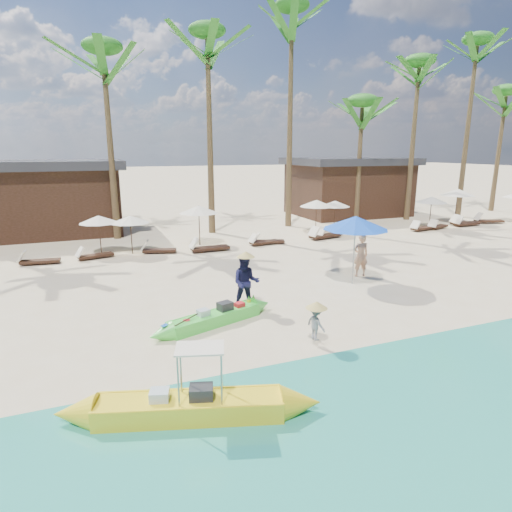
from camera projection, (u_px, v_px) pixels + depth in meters
name	position (u px, v px, depth m)	size (l,w,h in m)	color
ground	(271.00, 321.00, 12.66)	(240.00, 240.00, 0.00)	beige
wet_sand_strip	(375.00, 415.00, 8.14)	(240.00, 4.50, 0.01)	tan
green_canoe	(215.00, 318.00, 12.37)	(4.46, 1.73, 0.59)	#47DC43
yellow_canoe	(190.00, 407.00, 8.02)	(5.42, 1.96, 1.44)	yellow
tourist	(361.00, 255.00, 16.91)	(0.62, 0.41, 1.69)	tan
vendor_green	(246.00, 283.00, 13.32)	(0.86, 0.67, 1.78)	#141438
vendor_yellow	(316.00, 323.00, 10.87)	(0.59, 0.34, 0.92)	gray
blue_umbrella	(356.00, 223.00, 15.57)	(2.39, 2.39, 2.57)	#99999E
resort_parasol_4	(98.00, 219.00, 20.28)	(1.83, 1.83, 1.88)	#3C2218
lounger_4_left	(37.00, 260.00, 18.79)	(1.73, 0.69, 0.57)	#3C2218
lounger_4_right	(93.00, 255.00, 19.74)	(1.71, 0.87, 0.56)	#3C2218
resort_parasol_5	(130.00, 219.00, 20.34)	(1.82, 1.82, 1.87)	#3C2218
lounger_5_left	(157.00, 249.00, 20.82)	(1.74, 0.95, 0.57)	#3C2218
resort_parasol_6	(199.00, 209.00, 22.21)	(2.04, 2.04, 2.10)	#3C2218
lounger_6_left	(207.00, 247.00, 21.15)	(1.99, 0.66, 0.67)	#3C2218
lounger_6_right	(268.00, 240.00, 22.88)	(1.71, 0.98, 0.55)	#3C2218
resort_parasol_7	(317.00, 203.00, 25.09)	(1.99, 1.99, 2.05)	#3C2218
lounger_7_left	(263.00, 241.00, 22.61)	(1.74, 0.70, 0.58)	#3C2218
lounger_7_right	(328.00, 234.00, 24.53)	(1.85, 1.00, 0.60)	#3C2218
resort_parasol_8	(335.00, 204.00, 26.19)	(1.82, 1.82, 1.87)	#3C2218
lounger_8_left	(323.00, 235.00, 24.13)	(2.07, 0.99, 0.68)	#3C2218
resort_parasol_9	(432.00, 200.00, 27.00)	(1.98, 1.98, 2.04)	#3C2218
lounger_9_left	(422.00, 228.00, 26.55)	(1.84, 0.85, 0.60)	#3C2218
lounger_9_right	(437.00, 226.00, 27.14)	(1.79, 1.06, 0.58)	#3C2218
resort_parasol_10	(458.00, 192.00, 28.88)	(2.27, 2.27, 2.34)	#3C2218
lounger_10_left	(465.00, 223.00, 28.11)	(1.87, 0.59, 0.63)	#3C2218
lounger_10_right	(463.00, 222.00, 28.36)	(2.03, 0.86, 0.67)	#3C2218
lounger_11_left	(487.00, 220.00, 29.22)	(2.02, 1.20, 0.66)	#3C2218
palm_3	(105.00, 77.00, 22.28)	(2.08, 2.08, 10.52)	brown
palm_4	(208.00, 66.00, 23.78)	(2.08, 2.08, 11.70)	brown
palm_5	(291.00, 48.00, 25.66)	(2.08, 2.08, 13.60)	brown
palm_6	(362.00, 117.00, 28.61)	(2.08, 2.08, 8.51)	brown
palm_7	(418.00, 87.00, 28.70)	(2.08, 2.08, 11.08)	brown
palm_8	(474.00, 71.00, 29.69)	(2.08, 2.08, 12.70)	brown
palm_9	(505.00, 108.00, 33.36)	(2.08, 2.08, 9.82)	brown
pavilion_west	(28.00, 197.00, 25.10)	(10.80, 6.60, 4.30)	#3C2218
pavilion_east	(348.00, 186.00, 32.89)	(8.80, 6.60, 4.30)	#3C2218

